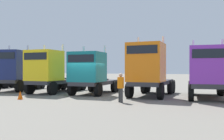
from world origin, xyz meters
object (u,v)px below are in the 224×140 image
object	(u,v)px
visitor_in_hivis	(121,85)
semi_truck_navy	(14,70)
semi_truck_teal	(91,73)
traffic_cone_near	(20,95)
semi_truck_orange	(149,70)
semi_truck_yellow	(50,71)
semi_truck_purple	(208,72)

from	to	relation	value
visitor_in_hivis	semi_truck_navy	bearing A→B (deg)	-60.91
semi_truck_navy	semi_truck_teal	world-z (taller)	semi_truck_navy
traffic_cone_near	semi_truck_teal	bearing A→B (deg)	59.89
semi_truck_navy	semi_truck_orange	distance (m)	12.74
semi_truck_navy	traffic_cone_near	world-z (taller)	semi_truck_navy
semi_truck_yellow	semi_truck_orange	world-z (taller)	semi_truck_orange
semi_truck_purple	semi_truck_yellow	bearing A→B (deg)	-93.12
semi_truck_yellow	traffic_cone_near	bearing A→B (deg)	9.17
semi_truck_navy	semi_truck_purple	world-z (taller)	semi_truck_navy
semi_truck_yellow	visitor_in_hivis	size ratio (longest dim) A/B	3.65
semi_truck_teal	semi_truck_yellow	bearing A→B (deg)	-87.26
semi_truck_teal	visitor_in_hivis	distance (m)	5.36
semi_truck_teal	semi_truck_orange	distance (m)	4.75
semi_truck_orange	visitor_in_hivis	distance (m)	3.81
semi_truck_yellow	visitor_in_hivis	xyz separation A→B (m)	(7.72, -3.06, -0.82)
semi_truck_teal	traffic_cone_near	xyz separation A→B (m)	(-2.79, -4.82, -1.46)
semi_truck_navy	traffic_cone_near	xyz separation A→B (m)	(5.20, -4.64, -1.67)
semi_truck_navy	traffic_cone_near	size ratio (longest dim) A/B	11.02
semi_truck_navy	visitor_in_hivis	world-z (taller)	semi_truck_navy
semi_truck_yellow	traffic_cone_near	distance (m)	4.72
semi_truck_teal	semi_truck_purple	size ratio (longest dim) A/B	0.94
semi_truck_navy	traffic_cone_near	distance (m)	7.16
semi_truck_navy	semi_truck_teal	distance (m)	8.00
semi_truck_yellow	semi_truck_purple	bearing A→B (deg)	90.25
semi_truck_teal	semi_truck_purple	bearing A→B (deg)	87.42
semi_truck_orange	semi_truck_purple	distance (m)	4.06
semi_truck_navy	semi_truck_yellow	distance (m)	4.26
traffic_cone_near	visitor_in_hivis	bearing A→B (deg)	10.83
semi_truck_orange	semi_truck_teal	bearing A→B (deg)	-90.25
semi_truck_purple	visitor_in_hivis	world-z (taller)	semi_truck_purple
semi_truck_yellow	traffic_cone_near	size ratio (longest dim) A/B	11.21
semi_truck_navy	semi_truck_orange	size ratio (longest dim) A/B	1.00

